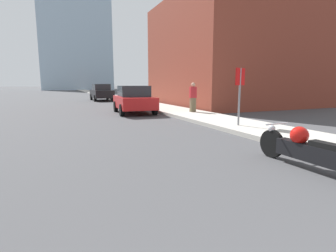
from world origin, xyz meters
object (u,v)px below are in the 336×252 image
at_px(motorcycle, 310,149).
at_px(parked_car_black, 101,92).
at_px(pedestrian, 193,97).
at_px(stop_sign, 240,86).
at_px(parked_car_red, 134,100).

height_order(motorcycle, parked_car_black, parked_car_black).
relative_size(motorcycle, pedestrian, 1.67).
height_order(motorcycle, pedestrian, pedestrian).
distance_m(parked_car_black, stop_sign, 19.31).
distance_m(motorcycle, pedestrian, 9.34).
distance_m(motorcycle, parked_car_red, 10.90).
xyz_separation_m(parked_car_black, pedestrian, (2.58, -14.42, 0.12)).
xyz_separation_m(motorcycle, stop_sign, (1.64, 4.24, 1.15)).
distance_m(motorcycle, parked_car_black, 23.45).
bearing_deg(parked_car_red, parked_car_black, 93.58).
relative_size(stop_sign, pedestrian, 1.31).
distance_m(parked_car_black, pedestrian, 14.65).
distance_m(parked_car_red, stop_sign, 7.00).
xyz_separation_m(parked_car_black, stop_sign, (1.88, -19.20, 0.72)).
bearing_deg(pedestrian, stop_sign, -98.36).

